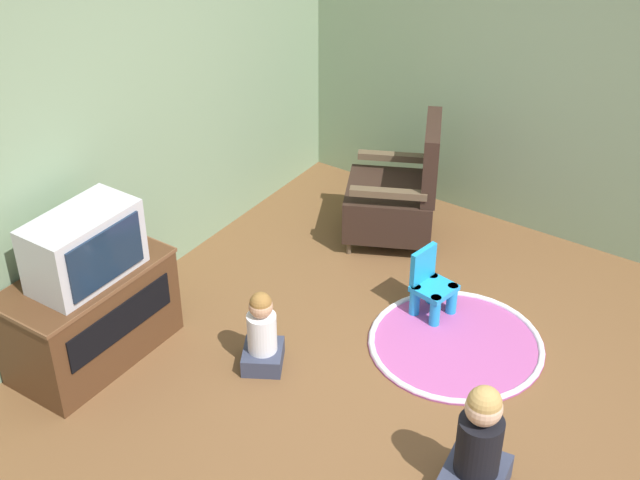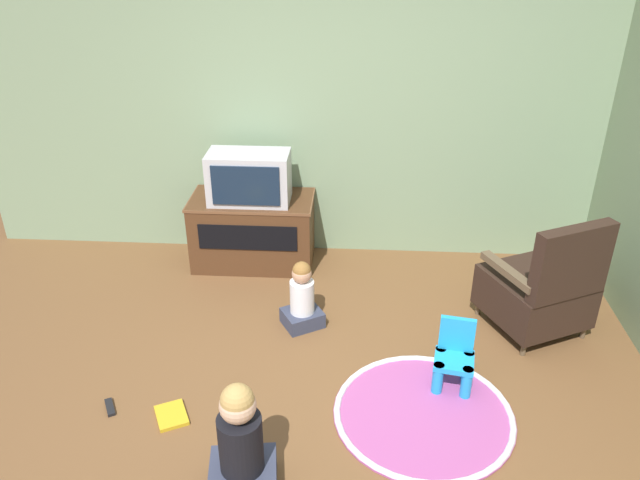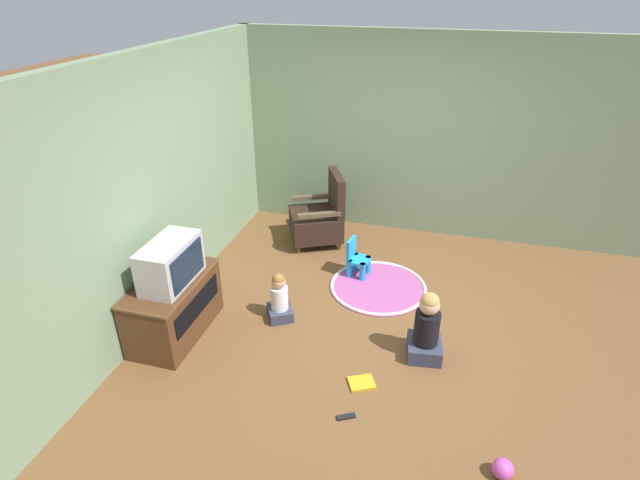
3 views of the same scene
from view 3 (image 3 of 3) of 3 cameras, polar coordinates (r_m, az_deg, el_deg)
The scene contains 13 objects.
ground_plane at distance 5.12m, azimuth 5.83°, elevation -9.34°, with size 30.00×30.00×0.00m, color brown.
wall_back at distance 4.92m, azimuth -19.59°, elevation 4.59°, with size 5.28×0.12×2.54m.
wall_right at distance 6.51m, azimuth 13.54°, elevation 11.13°, with size 0.12×5.20×2.54m.
tv_cabinet at distance 4.99m, azimuth -16.38°, elevation -7.26°, with size 1.01×0.53×0.59m.
television at distance 4.71m, azimuth -16.69°, elevation -2.52°, with size 0.65×0.35×0.41m.
black_armchair at distance 6.36m, azimuth -0.05°, elevation 2.56°, with size 0.82×0.82×0.92m.
yellow_kid_chair at distance 5.74m, azimuth 4.25°, elevation -2.38°, with size 0.28×0.27×0.46m.
play_mat at distance 5.63m, azimuth 6.66°, elevation -5.32°, with size 1.08×1.08×0.04m.
child_watching_left at distance 4.64m, azimuth 12.07°, elevation -9.95°, with size 0.38×0.35×0.68m.
child_watching_center at distance 5.04m, azimuth -4.66°, elevation -6.74°, with size 0.35×0.33×0.52m.
toy_ball at distance 4.02m, azimuth 20.15°, elevation -23.34°, with size 0.15×0.15×0.15m.
book at distance 4.46m, azimuth 4.76°, elevation -15.96°, with size 0.25×0.27×0.02m.
remote_control at distance 4.20m, azimuth 2.99°, elevation -19.52°, with size 0.11×0.15×0.02m.
Camera 3 is at (-4.01, -0.58, 3.13)m, focal length 28.00 mm.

